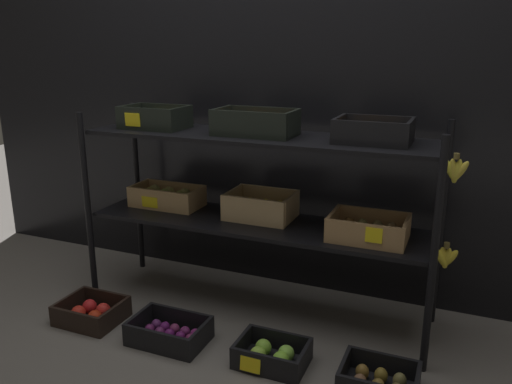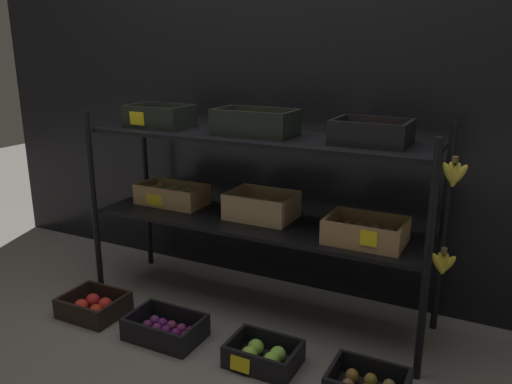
{
  "view_description": "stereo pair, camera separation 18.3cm",
  "coord_description": "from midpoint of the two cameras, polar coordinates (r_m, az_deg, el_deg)",
  "views": [
    {
      "loc": [
        0.93,
        -2.24,
        1.32
      ],
      "look_at": [
        0.0,
        0.0,
        0.63
      ],
      "focal_mm": 36.24,
      "sensor_mm": 36.0,
      "label": 1
    },
    {
      "loc": [
        1.1,
        -2.16,
        1.32
      ],
      "look_at": [
        0.0,
        0.0,
        0.63
      ],
      "focal_mm": 36.24,
      "sensor_mm": 36.0,
      "label": 2
    }
  ],
  "objects": [
    {
      "name": "ground_plane",
      "position": [
        2.76,
        -1.94,
        -12.72
      ],
      "size": [
        10.0,
        10.0,
        0.0
      ],
      "primitive_type": "plane",
      "color": "#605B56"
    },
    {
      "name": "storefront_wall",
      "position": [
        2.82,
        1.45,
        11.06
      ],
      "size": [
        4.11,
        0.12,
        2.17
      ],
      "primitive_type": "cube",
      "color": "black",
      "rests_on": "ground_plane"
    },
    {
      "name": "display_rack",
      "position": [
        2.51,
        -1.91,
        1.38
      ],
      "size": [
        1.83,
        0.47,
        1.04
      ],
      "color": "black",
      "rests_on": "ground_plane"
    },
    {
      "name": "crate_ground_apple_red",
      "position": [
        2.78,
        -19.54,
        -12.47
      ],
      "size": [
        0.3,
        0.25,
        0.11
      ],
      "color": "black",
      "rests_on": "ground_plane"
    },
    {
      "name": "crate_ground_plum",
      "position": [
        2.52,
        -11.67,
        -15.1
      ],
      "size": [
        0.35,
        0.23,
        0.11
      ],
      "color": "black",
      "rests_on": "ground_plane"
    },
    {
      "name": "crate_ground_apple_green",
      "position": [
        2.32,
        -0.59,
        -17.59
      ],
      "size": [
        0.3,
        0.22,
        0.1
      ],
      "color": "black",
      "rests_on": "ground_plane"
    },
    {
      "name": "crate_ground_kiwi",
      "position": [
        2.21,
        10.98,
        -19.94
      ],
      "size": [
        0.3,
        0.23,
        0.11
      ],
      "color": "black",
      "rests_on": "ground_plane"
    }
  ]
}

